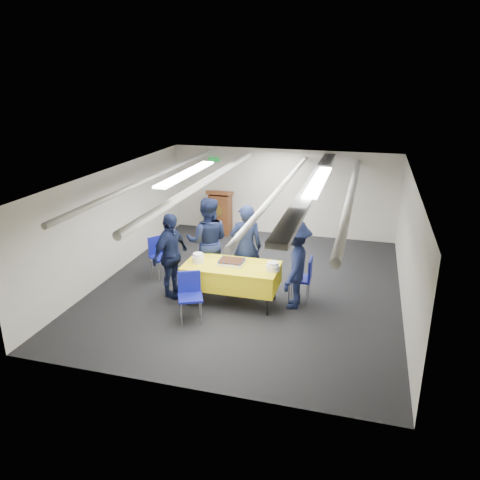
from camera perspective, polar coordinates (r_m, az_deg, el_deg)
name	(u,v)px	position (r m, az deg, el deg)	size (l,w,h in m)	color
ground	(249,285)	(9.73, 1.14, -5.53)	(7.00, 7.00, 0.00)	black
room_shell	(259,196)	(9.48, 2.38, 5.40)	(6.00, 7.00, 2.30)	silver
serving_table	(232,275)	(8.81, -1.02, -4.31)	(1.77, 0.90, 0.77)	black
sheet_cake	(232,262)	(8.75, -1.04, -2.69)	(0.48, 0.37, 0.09)	white
plate_stack_left	(198,258)	(8.85, -5.12, -2.23)	(0.23, 0.23, 0.18)	white
plate_stack_right	(273,267)	(8.48, 4.00, -3.25)	(0.25, 0.25, 0.16)	white
podium	(220,212)	(12.68, -2.41, 3.45)	(0.62, 0.53, 1.25)	brown
chair_near	(190,291)	(8.30, -6.14, -6.21)	(0.56, 0.56, 0.87)	gray
chair_right	(304,275)	(8.98, 7.84, -4.24)	(0.43, 0.43, 0.87)	gray
chair_left	(159,252)	(10.14, -9.79, -1.50)	(0.59, 0.59, 0.87)	gray
sailor_a	(246,247)	(9.29, 0.72, -0.90)	(0.64, 0.42, 1.76)	black
sailor_b	(208,241)	(9.54, -3.97, -0.17)	(0.89, 0.69, 1.83)	black
sailor_c	(171,256)	(9.09, -8.45, -1.89)	(0.98, 0.41, 1.67)	black
sailor_d	(294,265)	(8.62, 6.58, -2.99)	(1.08, 0.62, 1.68)	black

